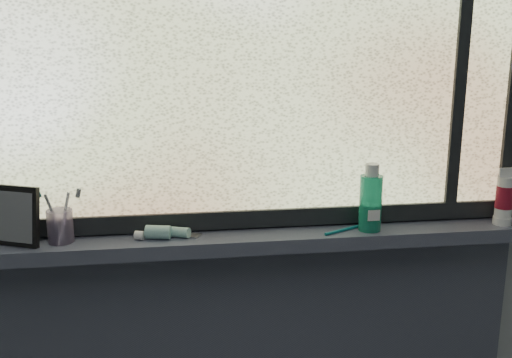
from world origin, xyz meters
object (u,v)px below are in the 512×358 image
object	(u,v)px
toothbrush_cup	(60,226)
mouthwash_bottle	(371,197)
cream_tube	(505,194)
vanity_mirror	(17,216)

from	to	relation	value
toothbrush_cup	mouthwash_bottle	xyz separation A→B (m)	(0.85, -0.02, 0.05)
mouthwash_bottle	cream_tube	distance (m)	0.40
vanity_mirror	cream_tube	xyz separation A→B (m)	(1.35, -0.02, 0.01)
vanity_mirror	mouthwash_bottle	size ratio (longest dim) A/B	1.00
toothbrush_cup	mouthwash_bottle	size ratio (longest dim) A/B	0.56
mouthwash_bottle	cream_tube	size ratio (longest dim) A/B	1.31
vanity_mirror	mouthwash_bottle	world-z (taller)	mouthwash_bottle
vanity_mirror	mouthwash_bottle	distance (m)	0.95
cream_tube	toothbrush_cup	bearing A→B (deg)	178.81
vanity_mirror	toothbrush_cup	bearing A→B (deg)	28.33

